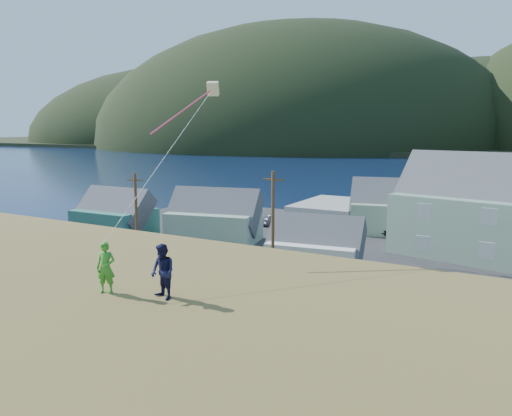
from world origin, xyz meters
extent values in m
plane|color=#0A1638|center=(0.00, 0.00, 0.00)|extent=(900.00, 900.00, 0.00)
cube|color=#4C3D19|center=(0.00, -2.00, 0.05)|extent=(110.00, 8.00, 0.10)
cube|color=#28282B|center=(0.00, 17.00, 0.06)|extent=(72.00, 36.00, 0.12)
cube|color=gray|center=(-6.00, 40.00, 0.45)|extent=(26.00, 14.00, 0.90)
ellipsoid|color=black|center=(-220.00, 280.00, 2.00)|extent=(240.00, 216.00, 108.00)
ellipsoid|color=black|center=(-120.00, 260.00, 2.00)|extent=(260.00, 234.00, 143.00)
ellipsoid|color=black|center=(-20.00, 300.00, 2.00)|extent=(200.00, 180.00, 100.00)
cube|color=#29605C|center=(-28.60, 9.80, 1.59)|extent=(8.01, 6.10, 2.95)
cube|color=#47474C|center=(-28.60, 9.80, 3.85)|extent=(8.51, 5.92, 5.70)
cube|color=gray|center=(-17.40, 12.84, 1.72)|extent=(10.07, 7.78, 3.20)
cube|color=#47474C|center=(-17.40, 12.84, 4.12)|extent=(10.52, 7.69, 5.80)
cube|color=silver|center=(-3.49, 6.72, 1.54)|extent=(7.71, 5.99, 2.83)
cube|color=#47474C|center=(-3.49, 6.72, 3.66)|extent=(8.20, 6.01, 5.00)
cube|color=gray|center=(-1.26, 26.84, 1.85)|extent=(11.93, 8.64, 3.45)
cube|color=#47474C|center=(-1.26, 26.84, 4.55)|extent=(12.40, 8.65, 6.38)
cylinder|color=#47331E|center=(-17.72, 1.50, 4.18)|extent=(0.24, 0.24, 8.11)
cylinder|color=#47331E|center=(-4.70, 1.50, 4.53)|extent=(0.24, 0.24, 8.82)
imported|color=black|center=(-1.96, 25.39, 0.87)|extent=(2.24, 4.56, 1.50)
imported|color=#B3B3B3|center=(-8.81, 23.12, 0.82)|extent=(2.39, 4.97, 1.40)
imported|color=maroon|center=(-12.87, 23.76, 0.80)|extent=(2.73, 5.10, 1.36)
imported|color=#AE2715|center=(-21.19, 19.47, 0.85)|extent=(1.87, 4.36, 1.47)
imported|color=white|center=(-9.53, 18.67, 0.85)|extent=(2.90, 5.45, 1.46)
imported|color=slate|center=(-16.87, 23.78, 0.78)|extent=(1.89, 4.13, 1.31)
imported|color=#344883|center=(3.91, 24.08, 0.84)|extent=(2.06, 4.51, 1.43)
imported|color=#379127|center=(0.67, -19.75, 7.96)|extent=(0.66, 0.57, 1.53)
imported|color=#141538|center=(2.47, -19.35, 7.99)|extent=(0.91, 0.80, 1.58)
cube|color=beige|center=(-0.19, -12.72, 13.56)|extent=(0.57, 0.56, 0.60)
cylinder|color=#E53C6F|center=(-0.79, -13.97, 12.66)|extent=(0.06, 0.06, 3.31)
cylinder|color=white|center=(0.24, -16.23, 11.14)|extent=(0.02, 0.02, 8.58)
camera|label=1|loc=(11.38, -29.96, 12.03)|focal=35.00mm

